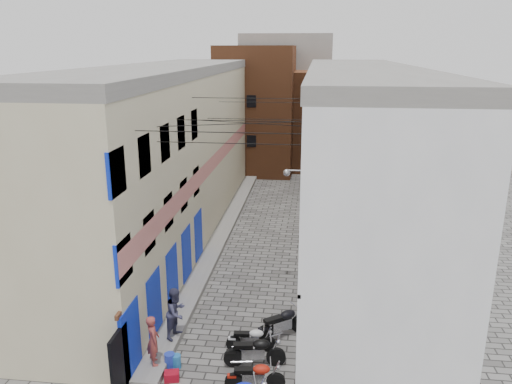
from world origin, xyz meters
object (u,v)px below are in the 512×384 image
at_px(motorcycle_e, 255,350).
at_px(motorcycle_f, 251,338).
at_px(motorcycle_g, 282,322).
at_px(water_jug_near, 176,361).
at_px(water_jug_far, 170,361).
at_px(person_b, 176,313).
at_px(red_crate, 172,376).
at_px(motorcycle_d, 255,375).
at_px(person_a, 153,340).

bearing_deg(motorcycle_e, motorcycle_f, -173.28).
height_order(motorcycle_e, motorcycle_g, motorcycle_g).
height_order(water_jug_near, water_jug_far, water_jug_far).
bearing_deg(person_b, red_crate, -150.28).
height_order(motorcycle_d, motorcycle_f, motorcycle_d).
bearing_deg(water_jug_near, red_crate, -88.05).
height_order(person_b, water_jug_far, person_b).
distance_m(person_a, water_jug_far, 0.95).
xyz_separation_m(person_b, water_jug_near, (0.36, -1.42, -0.92)).
bearing_deg(water_jug_far, motorcycle_d, -14.48).
relative_size(motorcycle_d, red_crate, 4.04).
bearing_deg(motorcycle_f, motorcycle_g, 130.72).
bearing_deg(motorcycle_g, motorcycle_f, -81.44).
xyz_separation_m(motorcycle_d, water_jug_near, (-2.63, 0.77, -0.30)).
bearing_deg(motorcycle_e, motorcycle_d, -1.22).
bearing_deg(red_crate, motorcycle_g, 41.07).
relative_size(water_jug_far, red_crate, 1.15).
distance_m(motorcycle_d, water_jug_near, 2.75).
bearing_deg(red_crate, water_jug_far, 111.67).
bearing_deg(motorcycle_e, motorcycle_g, 148.15).
height_order(motorcycle_e, person_b, person_b).
xyz_separation_m(motorcycle_g, person_a, (-3.90, -2.37, 0.48)).
bearing_deg(person_a, motorcycle_e, -106.23).
bearing_deg(red_crate, motorcycle_d, -3.29).
bearing_deg(motorcycle_d, water_jug_far, -111.95).
distance_m(person_a, person_b, 1.63).
xyz_separation_m(motorcycle_d, person_a, (-3.29, 0.58, 0.55)).
xyz_separation_m(motorcycle_f, person_a, (-2.91, -1.39, 0.59)).
relative_size(motorcycle_e, person_a, 1.21).
distance_m(motorcycle_e, motorcycle_g, 1.94).
xyz_separation_m(motorcycle_g, water_jug_far, (-3.45, -2.22, -0.34)).
relative_size(motorcycle_d, person_a, 1.10).
xyz_separation_m(motorcycle_d, motorcycle_f, (-0.38, 1.98, -0.04)).
relative_size(motorcycle_e, motorcycle_f, 1.18).
bearing_deg(person_b, motorcycle_f, -75.50).
relative_size(motorcycle_g, person_a, 1.26).
xyz_separation_m(person_a, person_b, (0.30, 1.60, 0.07)).
bearing_deg(red_crate, person_b, 100.62).
xyz_separation_m(motorcycle_d, red_crate, (-2.61, 0.15, -0.39)).
height_order(person_b, red_crate, person_b).
xyz_separation_m(person_a, water_jug_far, (0.45, 0.15, -0.82)).
height_order(person_a, water_jug_near, person_a).
height_order(motorcycle_e, motorcycle_f, motorcycle_e).
bearing_deg(motorcycle_e, water_jug_far, -89.47).
distance_m(motorcycle_d, person_a, 3.38).
bearing_deg(red_crate, motorcycle_f, 39.29).
height_order(person_a, water_jug_far, person_a).
distance_m(motorcycle_g, person_a, 4.59).
distance_m(motorcycle_g, red_crate, 4.29).
xyz_separation_m(motorcycle_e, water_jug_near, (-2.47, -0.40, -0.35)).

